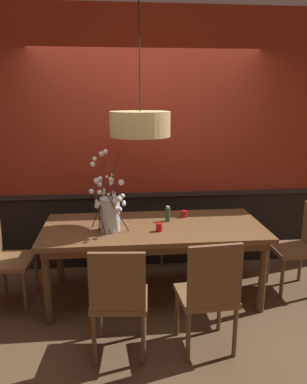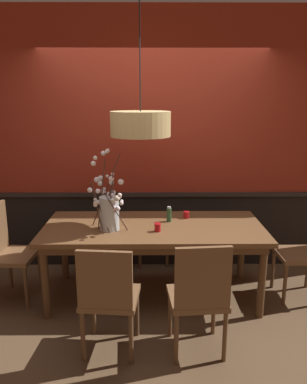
% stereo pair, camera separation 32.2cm
% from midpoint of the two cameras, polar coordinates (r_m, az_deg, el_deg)
% --- Properties ---
extents(ground_plane, '(24.00, 24.00, 0.00)m').
position_cam_midpoint_polar(ground_plane, '(4.04, 2.37, -15.39)').
color(ground_plane, brown).
extents(back_wall, '(5.70, 0.14, 2.94)m').
position_cam_midpoint_polar(back_wall, '(4.35, 2.05, 7.15)').
color(back_wall, black).
rests_on(back_wall, ground).
extents(dining_table, '(2.15, 0.96, 0.76)m').
position_cam_midpoint_polar(dining_table, '(3.75, 2.47, -6.28)').
color(dining_table, brown).
rests_on(dining_table, ground).
extents(chair_head_west_end, '(0.41, 0.47, 0.97)m').
position_cam_midpoint_polar(chair_head_west_end, '(3.98, -19.05, -7.97)').
color(chair_head_west_end, brown).
rests_on(chair_head_west_end, ground).
extents(chair_far_side_right, '(0.45, 0.45, 0.95)m').
position_cam_midpoint_polar(chair_far_side_right, '(4.70, 6.39, -3.99)').
color(chair_far_side_right, brown).
rests_on(chair_far_side_right, ground).
extents(chair_far_side_left, '(0.43, 0.41, 0.97)m').
position_cam_midpoint_polar(chair_far_side_left, '(4.63, -2.17, -4.08)').
color(chair_far_side_left, brown).
rests_on(chair_far_side_left, ground).
extents(chair_near_side_right, '(0.47, 0.45, 0.96)m').
position_cam_midpoint_polar(chair_near_side_right, '(3.02, 10.07, -14.96)').
color(chair_near_side_right, brown).
rests_on(chair_near_side_right, ground).
extents(chair_near_side_left, '(0.47, 0.45, 0.92)m').
position_cam_midpoint_polar(chair_near_side_left, '(3.00, -3.68, -15.27)').
color(chair_near_side_left, brown).
rests_on(chair_near_side_left, ground).
extents(chair_head_east_end, '(0.44, 0.42, 0.92)m').
position_cam_midpoint_polar(chair_head_east_end, '(4.17, 24.27, -7.89)').
color(chair_head_east_end, brown).
rests_on(chair_head_east_end, ground).
extents(vase_with_blossoms, '(0.36, 0.51, 0.74)m').
position_cam_midpoint_polar(vase_with_blossoms, '(3.57, -4.20, -2.62)').
color(vase_with_blossoms, silver).
rests_on(vase_with_blossoms, dining_table).
extents(candle_holder_nearer_center, '(0.07, 0.07, 0.07)m').
position_cam_midpoint_polar(candle_holder_nearer_center, '(3.97, 7.30, -3.43)').
color(candle_holder_nearer_center, red).
rests_on(candle_holder_nearer_center, dining_table).
extents(candle_holder_nearer_edge, '(0.07, 0.07, 0.08)m').
position_cam_midpoint_polar(candle_holder_nearer_edge, '(3.56, 3.23, -5.38)').
color(candle_holder_nearer_edge, red).
rests_on(candle_holder_nearer_edge, dining_table).
extents(condiment_bottle, '(0.05, 0.05, 0.16)m').
position_cam_midpoint_polar(condiment_bottle, '(3.83, 4.77, -3.42)').
color(condiment_bottle, '#2D5633').
rests_on(condiment_bottle, dining_table).
extents(pendant_lamp, '(0.56, 0.56, 1.31)m').
position_cam_midpoint_polar(pendant_lamp, '(3.56, 0.65, 10.24)').
color(pendant_lamp, tan).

